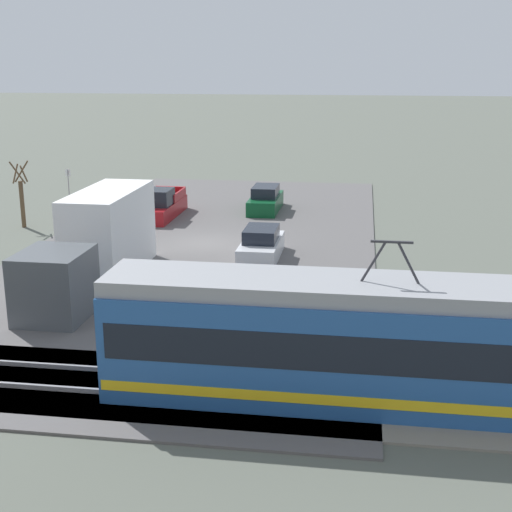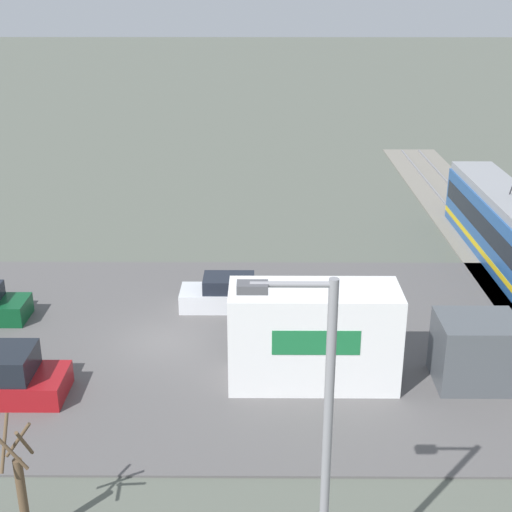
% 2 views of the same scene
% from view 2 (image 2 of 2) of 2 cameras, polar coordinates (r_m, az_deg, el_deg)
% --- Properties ---
extents(ground_plane, '(320.00, 320.00, 0.00)m').
position_cam_2_polar(ground_plane, '(29.54, -7.07, -6.80)').
color(ground_plane, '#565B51').
extents(road_surface, '(17.04, 39.08, 0.08)m').
position_cam_2_polar(road_surface, '(29.52, -7.08, -6.73)').
color(road_surface, '#565454').
rests_on(road_surface, ground).
extents(light_rail_tram, '(15.48, 2.64, 4.59)m').
position_cam_2_polar(light_rail_tram, '(38.64, 19.63, 1.83)').
color(light_rail_tram, '#235193').
rests_on(light_rail_tram, ground).
extents(box_truck, '(2.39, 10.30, 3.67)m').
position_cam_2_polar(box_truck, '(25.92, 7.76, -6.65)').
color(box_truck, '#4C5156').
rests_on(box_truck, ground).
extents(sedan_car_0, '(1.75, 4.33, 1.48)m').
position_cam_2_polar(sedan_car_0, '(31.84, -2.18, -3.09)').
color(sedan_car_0, silver).
rests_on(sedan_car_0, ground).
extents(street_tree, '(0.91, 0.76, 3.78)m').
position_cam_2_polar(street_tree, '(19.98, -18.26, -17.37)').
color(street_tree, brown).
rests_on(street_tree, ground).
extents(street_lamp_near_crossing, '(0.36, 1.95, 8.55)m').
position_cam_2_polar(street_lamp_near_crossing, '(15.35, 4.97, -14.43)').
color(street_lamp_near_crossing, gray).
rests_on(street_lamp_near_crossing, ground).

